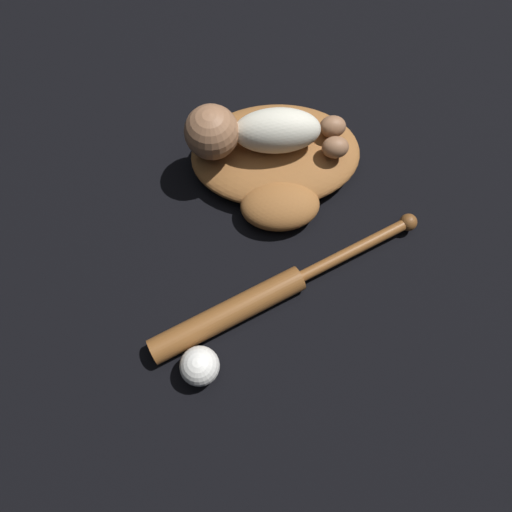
# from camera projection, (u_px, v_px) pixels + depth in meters

# --- Properties ---
(ground_plane) EXTENTS (6.00, 6.00, 0.00)m
(ground_plane) POSITION_uv_depth(u_px,v_px,m) (286.00, 165.00, 1.14)
(ground_plane) COLOR black
(baseball_glove) EXTENTS (0.43, 0.38, 0.07)m
(baseball_glove) POSITION_uv_depth(u_px,v_px,m) (276.00, 163.00, 1.10)
(baseball_glove) COLOR #935B2D
(baseball_glove) RESTS_ON ground
(baby_figure) EXTENTS (0.35, 0.17, 0.11)m
(baby_figure) POSITION_uv_depth(u_px,v_px,m) (253.00, 132.00, 1.03)
(baby_figure) COLOR silver
(baby_figure) RESTS_ON baseball_glove
(baseball_bat) EXTENTS (0.49, 0.41, 0.05)m
(baseball_bat) POSITION_uv_depth(u_px,v_px,m) (255.00, 300.00, 0.99)
(baseball_bat) COLOR brown
(baseball_bat) RESTS_ON ground
(baseball) EXTENTS (0.08, 0.08, 0.08)m
(baseball) POSITION_uv_depth(u_px,v_px,m) (200.00, 366.00, 0.93)
(baseball) COLOR white
(baseball) RESTS_ON ground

